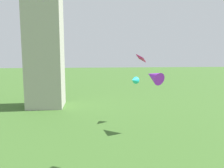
# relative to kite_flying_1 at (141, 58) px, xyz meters

# --- Properties ---
(kite_flying_1) EXTENTS (0.78, 1.00, 0.58)m
(kite_flying_1) POSITION_rel_kite_flying_1_xyz_m (0.00, 0.00, 0.00)
(kite_flying_1) COLOR #E71882
(kite_flying_4) EXTENTS (1.39, 1.53, 0.98)m
(kite_flying_4) POSITION_rel_kite_flying_1_xyz_m (1.41, 10.27, -2.79)
(kite_flying_4) COLOR #24CED5
(kite_flying_5) EXTENTS (2.04, 2.41, 1.67)m
(kite_flying_5) POSITION_rel_kite_flying_1_xyz_m (2.82, 7.14, -2.03)
(kite_flying_5) COLOR purple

